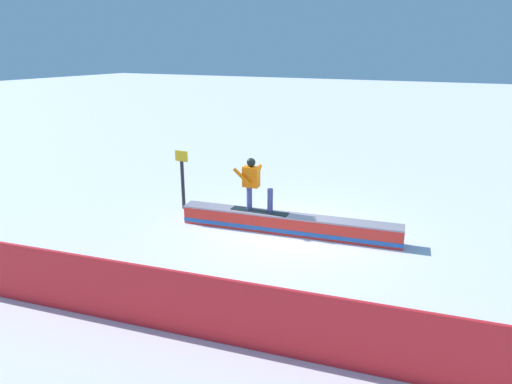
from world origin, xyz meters
name	(u,v)px	position (x,y,z in m)	size (l,w,h in m)	color
ground_plane	(288,233)	(0.00, 0.00, 0.00)	(120.00, 120.00, 0.00)	white
grind_box	(288,225)	(0.00, 0.00, 0.22)	(5.56, 1.26, 0.49)	red
snowboarder	(254,183)	(0.90, 0.12, 1.23)	(1.52, 0.47, 1.36)	black
safety_fence	(176,303)	(0.00, 4.65, 0.56)	(11.72, 0.06, 1.13)	red
trail_marker	(183,178)	(3.41, -0.36, 0.92)	(0.40, 0.10, 1.70)	#262628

